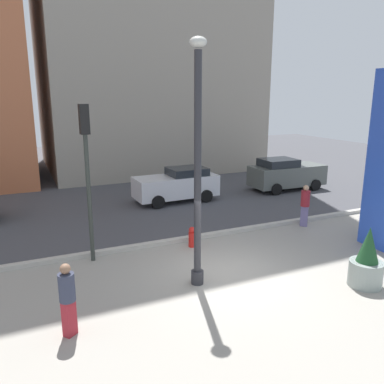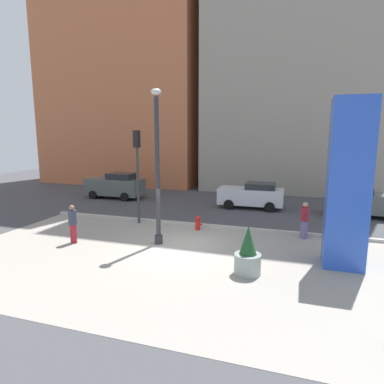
{
  "view_description": "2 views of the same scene",
  "coord_description": "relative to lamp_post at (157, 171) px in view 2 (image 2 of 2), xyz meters",
  "views": [
    {
      "loc": [
        -5.54,
        -9.54,
        5.32
      ],
      "look_at": [
        -0.6,
        1.33,
        2.35
      ],
      "focal_mm": 36.79,
      "sensor_mm": 36.0,
      "label": 1
    },
    {
      "loc": [
        4.79,
        -13.46,
        4.91
      ],
      "look_at": [
        -0.12,
        1.66,
        2.11
      ],
      "focal_mm": 31.52,
      "sensor_mm": 36.0,
      "label": 2
    }
  ],
  "objects": [
    {
      "name": "pedestrian_crossing",
      "position": [
        6.19,
        2.79,
        -2.3
      ],
      "size": [
        0.51,
        0.51,
        1.75
      ],
      "color": "slate",
      "rests_on": "ground_plane"
    },
    {
      "name": "lamp_post",
      "position": [
        0.0,
        0.0,
        0.0
      ],
      "size": [
        0.44,
        0.44,
        6.73
      ],
      "color": "#2D2D33",
      "rests_on": "ground_plane"
    },
    {
      "name": "office_block_flanking",
      "position": [
        -11.09,
        18.85,
        11.73
      ],
      "size": [
        15.56,
        10.27,
        30.01
      ],
      "primitive_type": "cube",
      "color": "#C66B42",
      "rests_on": "ground_plane"
    },
    {
      "name": "highrise_across_street",
      "position": [
        4.85,
        19.61,
        12.43
      ],
      "size": [
        14.4,
        11.51,
        31.42
      ],
      "primitive_type": "cube",
      "color": "#9E9384",
      "rests_on": "ground_plane"
    },
    {
      "name": "ground_plane",
      "position": [
        1.1,
        4.14,
        -3.28
      ],
      "size": [
        60.0,
        60.0,
        0.0
      ],
      "primitive_type": "plane",
      "color": "#47474C"
    },
    {
      "name": "car_far_lane",
      "position": [
        -7.43,
        8.94,
        -2.31
      ],
      "size": [
        4.35,
        2.08,
        1.94
      ],
      "color": "#565B56",
      "rests_on": "ground_plane"
    },
    {
      "name": "car_curb_west",
      "position": [
        2.92,
        8.63,
        -2.42
      ],
      "size": [
        4.23,
        2.0,
        1.69
      ],
      "color": "silver",
      "rests_on": "ground_plane"
    },
    {
      "name": "art_pillar_blue",
      "position": [
        7.54,
        -0.15,
        -0.2
      ],
      "size": [
        1.42,
        1.42,
        6.15
      ],
      "primitive_type": "cube",
      "color": "blue",
      "rests_on": "ground_plane"
    },
    {
      "name": "fire_hydrant",
      "position": [
        1.03,
        2.63,
        -2.91
      ],
      "size": [
        0.36,
        0.26,
        0.75
      ],
      "color": "red",
      "rests_on": "ground_plane"
    },
    {
      "name": "car_intersection",
      "position": [
        9.52,
        8.39,
        -2.37
      ],
      "size": [
        4.31,
        2.09,
        1.81
      ],
      "color": "#565B56",
      "rests_on": "ground_plane"
    },
    {
      "name": "curb_strip",
      "position": [
        1.1,
        3.26,
        -3.2
      ],
      "size": [
        18.0,
        0.24,
        0.16
      ],
      "primitive_type": "cube",
      "color": "#B7B2A8",
      "rests_on": "ground_plane"
    },
    {
      "name": "traffic_light_far_side",
      "position": [
        -2.44,
        2.89,
        0.08
      ],
      "size": [
        0.28,
        0.42,
        5.04
      ],
      "color": "#333833",
      "rests_on": "ground_plane"
    },
    {
      "name": "pedestrian_by_curb",
      "position": [
        -3.69,
        -1.08,
        -2.3
      ],
      "size": [
        0.51,
        0.51,
        1.75
      ],
      "color": "maroon",
      "rests_on": "ground_plane"
    },
    {
      "name": "potted_plant_near_right",
      "position": [
        4.29,
        -2.09,
        -2.59
      ],
      "size": [
        0.94,
        0.94,
        1.76
      ],
      "color": "gray",
      "rests_on": "ground_plane"
    },
    {
      "name": "plaza_pavement",
      "position": [
        1.1,
        -1.86,
        -3.28
      ],
      "size": [
        18.0,
        10.0,
        0.02
      ],
      "primitive_type": "cube",
      "color": "#9E998E",
      "rests_on": "ground_plane"
    }
  ]
}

